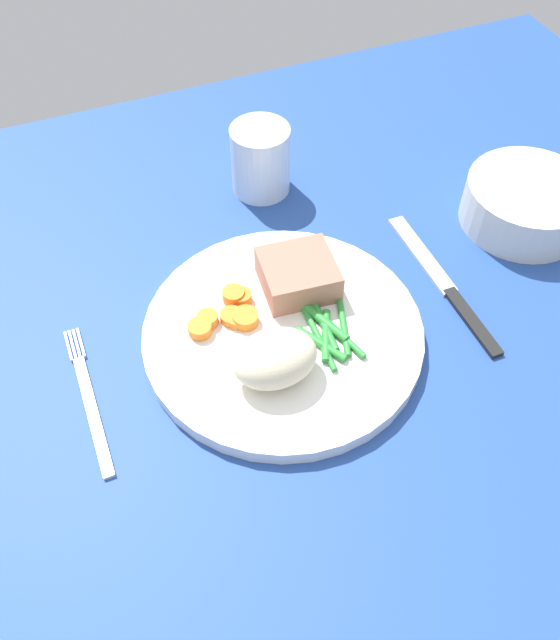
{
  "coord_description": "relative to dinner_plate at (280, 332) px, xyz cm",
  "views": [
    {
      "loc": [
        -14.93,
        -36.33,
        53.54
      ],
      "look_at": [
        -0.18,
        0.3,
        4.6
      ],
      "focal_mm": 37.59,
      "sensor_mm": 36.0,
      "label": 1
    }
  ],
  "objects": [
    {
      "name": "dining_table",
      "position": [
        0.18,
        -0.3,
        -1.8
      ],
      "size": [
        120.0,
        90.0,
        2.0
      ],
      "color": "#234793",
      "rests_on": "ground"
    },
    {
      "name": "dinner_plate",
      "position": [
        0.0,
        0.0,
        0.0
      ],
      "size": [
        26.76,
        26.76,
        1.6
      ],
      "primitive_type": "cylinder",
      "color": "white",
      "rests_on": "dining_table"
    },
    {
      "name": "meat_portion",
      "position": [
        3.61,
        4.21,
        2.4
      ],
      "size": [
        7.73,
        7.39,
        3.2
      ],
      "primitive_type": "cube",
      "rotation": [
        0.0,
        0.0,
        -0.1
      ],
      "color": "#A86B56",
      "rests_on": "dinner_plate"
    },
    {
      "name": "mashed_potatoes",
      "position": [
        -2.41,
        -4.82,
        3.09
      ],
      "size": [
        7.65,
        5.79,
        4.58
      ],
      "primitive_type": "ellipsoid",
      "color": "beige",
      "rests_on": "dinner_plate"
    },
    {
      "name": "carrot_slices",
      "position": [
        -4.11,
        2.96,
        1.34
      ],
      "size": [
        7.12,
        5.38,
        1.28
      ],
      "color": "orange",
      "rests_on": "dinner_plate"
    },
    {
      "name": "green_beans",
      "position": [
        3.79,
        -2.19,
        1.17
      ],
      "size": [
        5.88,
        9.4,
        0.89
      ],
      "color": "#2D8C38",
      "rests_on": "dinner_plate"
    },
    {
      "name": "fork",
      "position": [
        -18.65,
        -0.26,
        -0.6
      ],
      "size": [
        1.44,
        16.6,
        0.4
      ],
      "rotation": [
        0.0,
        0.0,
        0.06
      ],
      "color": "silver",
      "rests_on": "dining_table"
    },
    {
      "name": "knife",
      "position": [
        18.18,
        -0.29,
        -0.6
      ],
      "size": [
        1.7,
        20.5,
        0.64
      ],
      "rotation": [
        0.0,
        0.0,
        0.03
      ],
      "color": "black",
      "rests_on": "dining_table"
    },
    {
      "name": "water_glass",
      "position": [
        6.25,
        21.42,
        2.65
      ],
      "size": [
        6.74,
        6.74,
        8.03
      ],
      "color": "silver",
      "rests_on": "dining_table"
    },
    {
      "name": "salad_bowl",
      "position": [
        31.17,
        5.2,
        2.05
      ],
      "size": [
        13.65,
        13.65,
        5.06
      ],
      "color": "silver",
      "rests_on": "dining_table"
    }
  ]
}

